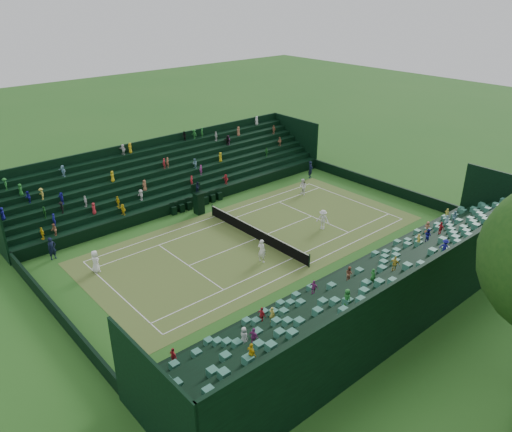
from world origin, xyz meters
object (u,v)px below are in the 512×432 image
Objects in this scene: player_near_east at (262,251)px; player_far_west at (303,187)px; umpire_chair at (199,200)px; player_near_west at (95,262)px; tennis_net at (256,233)px; player_far_east at (323,220)px.

player_near_east is 13.36m from player_far_west.
player_near_east is at bearing -8.30° from umpire_chair.
player_near_west is 0.91× the size of player_near_east.
player_near_west is at bearing -72.95° from umpire_chair.
umpire_chair is 1.86× the size of player_far_west.
umpire_chair is at bearing -75.74° from player_near_west.
umpire_chair reaches higher than player_near_east.
tennis_net is at bearing 4.78° from umpire_chair.
player_far_east is (6.23, -4.07, 0.06)m from player_far_west.
tennis_net is 6.86× the size of player_far_east.
player_far_east is (2.25, 5.29, 0.32)m from tennis_net.
player_near_west is (3.42, -11.14, -0.43)m from umpire_chair.
player_far_east reaches higher than tennis_net.
player_far_west is (-0.42, 21.09, -0.04)m from player_near_west.
player_far_west is 7.44m from player_far_east.
umpire_chair reaches higher than tennis_net.
player_far_west is at bearing -91.66° from player_near_west.
player_near_west is 11.69m from player_near_east.
umpire_chair reaches higher than player_near_west.
player_near_east is 1.07× the size of player_far_east.
player_far_west is at bearing 73.22° from umpire_chair.
player_far_west is (-3.98, 9.36, 0.27)m from tennis_net.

